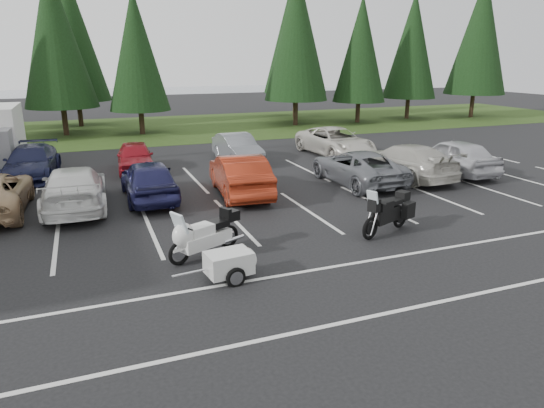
{
  "coord_description": "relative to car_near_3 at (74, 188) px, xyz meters",
  "views": [
    {
      "loc": [
        -3.79,
        -13.55,
        5.11
      ],
      "look_at": [
        1.25,
        -0.5,
        0.9
      ],
      "focal_mm": 32.0,
      "sensor_mm": 36.0,
      "label": 1
    }
  ],
  "objects": [
    {
      "name": "conifer_back_c",
      "position": [
        18.35,
        22.55,
        6.74
      ],
      "size": [
        5.5,
        5.5,
        12.81
      ],
      "color": "#332316",
      "rests_on": "ground"
    },
    {
      "name": "grass_strip",
      "position": [
        4.35,
        19.75,
        -0.75
      ],
      "size": [
        80.0,
        16.0,
        0.01
      ],
      "primitive_type": "cube",
      "color": "#223811",
      "rests_on": "ground"
    },
    {
      "name": "lake_water",
      "position": [
        8.35,
        50.75,
        -0.75
      ],
      "size": [
        70.0,
        50.0,
        0.02
      ],
      "primitive_type": "cube",
      "color": "gray",
      "rests_on": "ground"
    },
    {
      "name": "conifer_5",
      "position": [
        4.35,
        17.35,
        4.88
      ],
      "size": [
        4.14,
        4.14,
        9.63
      ],
      "color": "#332316",
      "rests_on": "ground"
    },
    {
      "name": "car_near_3",
      "position": [
        0.0,
        0.0,
        0.0
      ],
      "size": [
        2.25,
        5.23,
        1.5
      ],
      "primitive_type": "imported",
      "rotation": [
        0.0,
        0.0,
        3.11
      ],
      "color": "silver",
      "rests_on": "ground"
    },
    {
      "name": "touring_motorcycle",
      "position": [
        3.25,
        -5.86,
        -0.04
      ],
      "size": [
        2.67,
        1.8,
        1.42
      ],
      "primitive_type": null,
      "rotation": [
        0.0,
        0.0,
        0.43
      ],
      "color": "silver",
      "rests_on": "ground"
    },
    {
      "name": "conifer_9",
      "position": [
        33.35,
        17.05,
        6.32
      ],
      "size": [
        5.19,
        5.19,
        12.1
      ],
      "color": "#332316",
      "rests_on": "ground"
    },
    {
      "name": "car_far_4",
      "position": [
        13.3,
        5.57,
        -0.01
      ],
      "size": [
        2.92,
        5.54,
        1.49
      ],
      "primitive_type": "imported",
      "rotation": [
        0.0,
        0.0,
        0.09
      ],
      "color": "beige",
      "rests_on": "ground"
    },
    {
      "name": "stall_markings",
      "position": [
        4.35,
        -2.25,
        -0.75
      ],
      "size": [
        32.0,
        16.0,
        0.01
      ],
      "primitive_type": "cube",
      "color": "silver",
      "rests_on": "ground"
    },
    {
      "name": "conifer_back_b",
      "position": [
        0.35,
        23.25,
        6.02
      ],
      "size": [
        4.97,
        4.97,
        11.58
      ],
      "color": "#332316",
      "rests_on": "ground"
    },
    {
      "name": "car_near_5",
      "position": [
        5.98,
        -0.29,
        0.04
      ],
      "size": [
        2.13,
        4.97,
        1.59
      ],
      "primitive_type": "imported",
      "rotation": [
        0.0,
        0.0,
        3.05
      ],
      "color": "maroon",
      "rests_on": "ground"
    },
    {
      "name": "ground",
      "position": [
        4.35,
        -4.25,
        -0.75
      ],
      "size": [
        120.0,
        120.0,
        0.0
      ],
      "primitive_type": "plane",
      "color": "black",
      "rests_on": "ground"
    },
    {
      "name": "car_far_3",
      "position": [
        7.74,
        5.7,
        -0.04
      ],
      "size": [
        1.64,
        4.36,
        1.42
      ],
      "primitive_type": "imported",
      "rotation": [
        0.0,
        0.0,
        0.03
      ],
      "color": "slate",
      "rests_on": "ground"
    },
    {
      "name": "car_near_8",
      "position": [
        16.26,
        -0.35,
        0.05
      ],
      "size": [
        2.03,
        4.77,
        1.61
      ],
      "primitive_type": "imported",
      "rotation": [
        0.0,
        0.0,
        3.11
      ],
      "color": "#B8B8BD",
      "rests_on": "ground"
    },
    {
      "name": "conifer_6",
      "position": [
        16.35,
        17.85,
        5.96
      ],
      "size": [
        4.93,
        4.93,
        11.48
      ],
      "color": "#332316",
      "rests_on": "ground"
    },
    {
      "name": "adventure_motorcycle",
      "position": [
        8.77,
        -6.1,
        0.01
      ],
      "size": [
        2.63,
        1.73,
        1.51
      ],
      "primitive_type": null,
      "rotation": [
        0.0,
        0.0,
        0.38
      ],
      "color": "black",
      "rests_on": "ground"
    },
    {
      "name": "conifer_4",
      "position": [
        -0.65,
        18.65,
        5.78
      ],
      "size": [
        4.8,
        4.8,
        11.17
      ],
      "color": "#332316",
      "rests_on": "ground"
    },
    {
      "name": "car_near_7",
      "position": [
        13.61,
        -0.32,
        0.01
      ],
      "size": [
        2.63,
        5.41,
        1.52
      ],
      "primitive_type": "imported",
      "rotation": [
        0.0,
        0.0,
        3.24
      ],
      "color": "#B5B1A6",
      "rests_on": "ground"
    },
    {
      "name": "car_far_1",
      "position": [
        -1.79,
        5.55,
        -0.04
      ],
      "size": [
        2.44,
        5.06,
        1.42
      ],
      "primitive_type": "imported",
      "rotation": [
        0.0,
        0.0,
        -0.09
      ],
      "color": "#161938",
      "rests_on": "ground"
    },
    {
      "name": "conifer_8",
      "position": [
        27.35,
        18.35,
        5.42
      ],
      "size": [
        4.53,
        4.53,
        10.56
      ],
      "color": "#332316",
      "rests_on": "ground"
    },
    {
      "name": "car_far_2",
      "position": [
        2.64,
        5.42,
        -0.07
      ],
      "size": [
        1.86,
        4.08,
        1.36
      ],
      "primitive_type": "imported",
      "rotation": [
        0.0,
        0.0,
        -0.06
      ],
      "color": "maroon",
      "rests_on": "ground"
    },
    {
      "name": "cargo_trailer",
      "position": [
        3.44,
        -7.48,
        -0.39
      ],
      "size": [
        1.65,
        1.06,
        0.72
      ],
      "primitive_type": null,
      "rotation": [
        0.0,
        0.0,
        0.12
      ],
      "color": "silver",
      "rests_on": "ground"
    },
    {
      "name": "conifer_7",
      "position": [
        21.85,
        17.55,
        5.06
      ],
      "size": [
        4.27,
        4.27,
        9.94
      ],
      "color": "#332316",
      "rests_on": "ground"
    },
    {
      "name": "car_near_4",
      "position": [
        2.6,
        0.25,
        0.02
      ],
      "size": [
        1.82,
        4.51,
        1.53
      ],
      "primitive_type": "imported",
      "rotation": [
        0.0,
        0.0,
        3.14
      ],
      "color": "#1B1B45",
      "rests_on": "ground"
    },
    {
      "name": "car_near_6",
      "position": [
        11.15,
        -0.4,
        -0.05
      ],
      "size": [
        2.4,
        5.1,
        1.41
      ],
      "primitive_type": "imported",
      "rotation": [
        0.0,
        0.0,
        3.15
      ],
      "color": "slate",
      "rests_on": "ground"
    }
  ]
}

